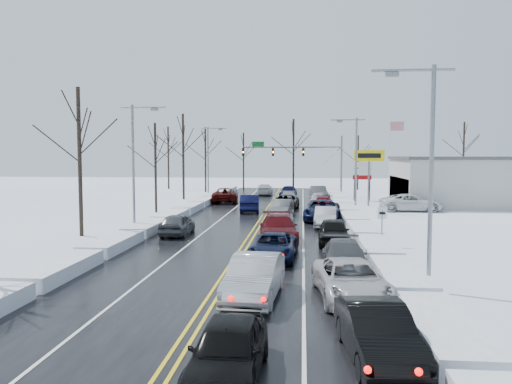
# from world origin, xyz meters

# --- Properties ---
(ground) EXTENTS (160.00, 160.00, 0.00)m
(ground) POSITION_xyz_m (0.00, 0.00, 0.00)
(ground) COLOR white
(ground) RESTS_ON ground
(road_surface) EXTENTS (14.00, 84.00, 0.01)m
(road_surface) POSITION_xyz_m (0.00, 2.00, 0.01)
(road_surface) COLOR black
(road_surface) RESTS_ON ground
(snow_bank_left) EXTENTS (1.86, 72.00, 0.67)m
(snow_bank_left) POSITION_xyz_m (-7.60, 2.00, 0.00)
(snow_bank_left) COLOR white
(snow_bank_left) RESTS_ON ground
(snow_bank_right) EXTENTS (1.86, 72.00, 0.67)m
(snow_bank_right) POSITION_xyz_m (7.60, 2.00, 0.00)
(snow_bank_right) COLOR white
(snow_bank_right) RESTS_ON ground
(traffic_signal_mast) EXTENTS (13.28, 0.39, 8.00)m
(traffic_signal_mast) POSITION_xyz_m (3.45, 27.99, 5.48)
(traffic_signal_mast) COLOR slate
(traffic_signal_mast) RESTS_ON ground
(tires_plus_sign) EXTENTS (3.20, 0.34, 6.00)m
(tires_plus_sign) POSITION_xyz_m (10.50, 15.99, 4.99)
(tires_plus_sign) COLOR slate
(tires_plus_sign) RESTS_ON ground
(used_vehicles_sign) EXTENTS (2.20, 0.22, 4.65)m
(used_vehicles_sign) POSITION_xyz_m (10.50, 22.00, 3.32)
(used_vehicles_sign) COLOR slate
(used_vehicles_sign) RESTS_ON ground
(speed_limit_sign) EXTENTS (0.55, 0.09, 2.35)m
(speed_limit_sign) POSITION_xyz_m (8.20, -8.00, 1.63)
(speed_limit_sign) COLOR slate
(speed_limit_sign) RESTS_ON ground
(flagpole) EXTENTS (1.87, 1.20, 10.00)m
(flagpole) POSITION_xyz_m (15.17, 30.00, 5.93)
(flagpole) COLOR silver
(flagpole) RESTS_ON ground
(dealership_building) EXTENTS (20.40, 12.40, 5.30)m
(dealership_building) POSITION_xyz_m (23.98, 18.00, 2.66)
(dealership_building) COLOR #AEAEA9
(dealership_building) RESTS_ON ground
(streetlight_se) EXTENTS (3.20, 0.25, 9.00)m
(streetlight_se) POSITION_xyz_m (8.30, -18.00, 5.31)
(streetlight_se) COLOR slate
(streetlight_se) RESTS_ON ground
(streetlight_ne) EXTENTS (3.20, 0.25, 9.00)m
(streetlight_ne) POSITION_xyz_m (8.30, 10.00, 5.31)
(streetlight_ne) COLOR slate
(streetlight_ne) RESTS_ON ground
(streetlight_sw) EXTENTS (3.20, 0.25, 9.00)m
(streetlight_sw) POSITION_xyz_m (-8.30, -4.00, 5.31)
(streetlight_sw) COLOR slate
(streetlight_sw) RESTS_ON ground
(streetlight_nw) EXTENTS (3.20, 0.25, 9.00)m
(streetlight_nw) POSITION_xyz_m (-8.30, 24.00, 5.31)
(streetlight_nw) COLOR slate
(streetlight_nw) RESTS_ON ground
(tree_left_b) EXTENTS (4.00, 4.00, 10.00)m
(tree_left_b) POSITION_xyz_m (-11.50, -6.00, 6.99)
(tree_left_b) COLOR #2D231C
(tree_left_b) RESTS_ON ground
(tree_left_c) EXTENTS (3.40, 3.40, 8.50)m
(tree_left_c) POSITION_xyz_m (-10.50, 8.00, 5.94)
(tree_left_c) COLOR #2D231C
(tree_left_c) RESTS_ON ground
(tree_left_d) EXTENTS (4.20, 4.20, 10.50)m
(tree_left_d) POSITION_xyz_m (-11.20, 22.00, 7.33)
(tree_left_d) COLOR #2D231C
(tree_left_d) RESTS_ON ground
(tree_left_e) EXTENTS (3.80, 3.80, 9.50)m
(tree_left_e) POSITION_xyz_m (-10.80, 34.00, 6.64)
(tree_left_e) COLOR #2D231C
(tree_left_e) RESTS_ON ground
(tree_far_a) EXTENTS (4.00, 4.00, 10.00)m
(tree_far_a) POSITION_xyz_m (-18.00, 40.00, 6.99)
(tree_far_a) COLOR #2D231C
(tree_far_a) RESTS_ON ground
(tree_far_b) EXTENTS (3.60, 3.60, 9.00)m
(tree_far_b) POSITION_xyz_m (-6.00, 41.00, 6.29)
(tree_far_b) COLOR #2D231C
(tree_far_b) RESTS_ON ground
(tree_far_c) EXTENTS (4.40, 4.40, 11.00)m
(tree_far_c) POSITION_xyz_m (2.00, 39.00, 7.68)
(tree_far_c) COLOR #2D231C
(tree_far_c) RESTS_ON ground
(tree_far_d) EXTENTS (3.40, 3.40, 8.50)m
(tree_far_d) POSITION_xyz_m (12.00, 40.50, 5.94)
(tree_far_d) COLOR #2D231C
(tree_far_d) RESTS_ON ground
(tree_far_e) EXTENTS (4.20, 4.20, 10.50)m
(tree_far_e) POSITION_xyz_m (28.00, 41.00, 7.33)
(tree_far_e) COLOR #2D231C
(tree_far_e) RESTS_ON ground
(queued_car_0) EXTENTS (1.84, 4.38, 1.48)m
(queued_car_0) POSITION_xyz_m (1.64, -26.56, 0.00)
(queued_car_0) COLOR black
(queued_car_0) RESTS_ON ground
(queued_car_1) EXTENTS (2.13, 5.18, 1.67)m
(queued_car_1) POSITION_xyz_m (1.63, -19.66, 0.00)
(queued_car_1) COLOR #A6A8AE
(queued_car_1) RESTS_ON ground
(queued_car_2) EXTENTS (2.47, 5.05, 1.38)m
(queued_car_2) POSITION_xyz_m (1.93, -12.51, 0.00)
(queued_car_2) COLOR black
(queued_car_2) RESTS_ON ground
(queued_car_3) EXTENTS (2.81, 5.93, 1.67)m
(queued_car_3) POSITION_xyz_m (1.92, -6.94, 0.00)
(queued_car_3) COLOR #4A090D
(queued_car_3) RESTS_ON ground
(queued_car_4) EXTENTS (2.01, 4.17, 1.37)m
(queued_car_4) POSITION_xyz_m (1.84, -1.66, 0.00)
(queued_car_4) COLOR silver
(queued_car_4) RESTS_ON ground
(queued_car_5) EXTENTS (2.15, 5.01, 1.60)m
(queued_car_5) POSITION_xyz_m (1.60, 4.65, 0.00)
(queued_car_5) COLOR #45484B
(queued_car_5) RESTS_ON ground
(queued_car_6) EXTENTS (2.92, 5.50, 1.47)m
(queued_car_6) POSITION_xyz_m (1.70, 11.51, 0.00)
(queued_car_6) COLOR black
(queued_car_6) RESTS_ON ground
(queued_car_7) EXTENTS (2.28, 4.81, 1.35)m
(queued_car_7) POSITION_xyz_m (1.91, 17.66, 0.00)
(queued_car_7) COLOR gray
(queued_car_7) RESTS_ON ground
(queued_car_8) EXTENTS (2.41, 4.94, 1.62)m
(queued_car_8) POSITION_xyz_m (1.62, 25.09, 0.00)
(queued_car_8) COLOR black
(queued_car_8) RESTS_ON ground
(queued_car_9) EXTENTS (2.06, 4.72, 1.51)m
(queued_car_9) POSITION_xyz_m (5.44, -25.05, 0.00)
(queued_car_9) COLOR black
(queued_car_9) RESTS_ON ground
(queued_car_10) EXTENTS (3.02, 5.57, 1.48)m
(queued_car_10) POSITION_xyz_m (5.28, -19.43, 0.00)
(queued_car_10) COLOR #BDBDC0
(queued_car_10) RESTS_ON ground
(queued_car_11) EXTENTS (2.15, 5.06, 1.46)m
(queued_car_11) POSITION_xyz_m (5.40, -14.96, 0.00)
(queued_car_11) COLOR #404345
(queued_car_11) RESTS_ON ground
(queued_car_12) EXTENTS (1.97, 4.67, 1.58)m
(queued_car_12) POSITION_xyz_m (5.34, -7.70, 0.00)
(queued_car_12) COLOR black
(queued_car_12) RESTS_ON ground
(queued_car_13) EXTENTS (1.92, 4.72, 1.52)m
(queued_car_13) POSITION_xyz_m (5.19, -0.27, 0.00)
(queued_car_13) COLOR #9D9FA4
(queued_car_13) RESTS_ON ground
(queued_car_14) EXTENTS (3.41, 6.35, 1.69)m
(queued_car_14) POSITION_xyz_m (5.08, 3.58, 0.00)
(queued_car_14) COLOR black
(queued_car_14) RESTS_ON ground
(queued_car_15) EXTENTS (2.44, 5.10, 1.43)m
(queued_car_15) POSITION_xyz_m (5.42, 10.02, 0.00)
(queued_car_15) COLOR #4F0A12
(queued_car_15) RESTS_ON ground
(queued_car_16) EXTENTS (2.11, 4.28, 1.40)m
(queued_car_16) POSITION_xyz_m (5.10, 16.55, 0.00)
(queued_car_16) COLOR silver
(queued_car_16) RESTS_ON ground
(queued_car_17) EXTENTS (2.23, 5.26, 1.69)m
(queued_car_17) POSITION_xyz_m (5.35, 22.71, 0.00)
(queued_car_17) COLOR #434649
(queued_car_17) RESTS_ON ground
(oncoming_car_0) EXTENTS (2.22, 5.23, 1.68)m
(oncoming_car_0) POSITION_xyz_m (-1.63, 9.25, 0.00)
(oncoming_car_0) COLOR black
(oncoming_car_0) RESTS_ON ground
(oncoming_car_1) EXTENTS (3.47, 6.40, 1.70)m
(oncoming_car_1) POSITION_xyz_m (-5.44, 18.29, 0.00)
(oncoming_car_1) COLOR #440B09
(oncoming_car_1) RESTS_ON ground
(oncoming_car_2) EXTENTS (2.25, 5.26, 1.51)m
(oncoming_car_2) POSITION_xyz_m (-1.72, 29.45, 0.00)
(oncoming_car_2) COLOR silver
(oncoming_car_2) RESTS_ON ground
(oncoming_car_3) EXTENTS (1.78, 4.42, 1.51)m
(oncoming_car_3) POSITION_xyz_m (-5.11, -5.06, 0.00)
(oncoming_car_3) COLOR #424447
(oncoming_car_3) RESTS_ON ground
(parked_car_0) EXTENTS (6.04, 2.80, 1.68)m
(parked_car_0) POSITION_xyz_m (14.02, 11.26, 0.00)
(parked_car_0) COLOR white
(parked_car_0) RESTS_ON ground
(parked_car_1) EXTENTS (2.07, 5.04, 1.46)m
(parked_car_1) POSITION_xyz_m (16.98, 16.45, 0.00)
(parked_car_1) COLOR #3B3D3F
(parked_car_1) RESTS_ON ground
(parked_car_2) EXTENTS (2.05, 4.05, 1.32)m
(parked_car_2) POSITION_xyz_m (15.17, 21.63, 0.00)
(parked_car_2) COLOR black
(parked_car_2) RESTS_ON ground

